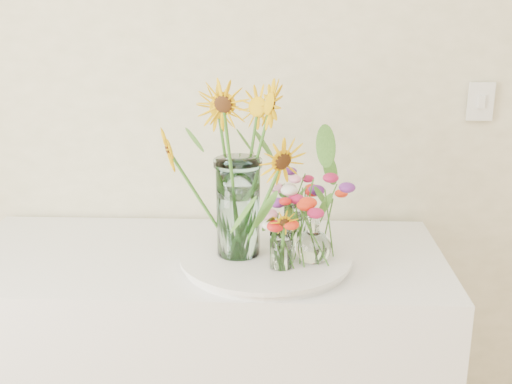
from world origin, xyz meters
TOP-DOWN VIEW (x-y plane):
  - tray at (-0.21, 1.86)m, footprint 0.45×0.45m
  - mason_jar at (-0.28, 1.87)m, footprint 0.15×0.15m
  - sunflower_bouquet at (-0.28, 1.87)m, footprint 0.84×0.84m
  - small_vase_a at (-0.17, 1.78)m, footprint 0.06×0.06m
  - wildflower_posy_a at (-0.17, 1.78)m, footprint 0.18×0.18m
  - small_vase_b at (-0.08, 1.83)m, footprint 0.12×0.12m
  - wildflower_posy_b at (-0.08, 1.83)m, footprint 0.23×0.23m
  - small_vase_c at (-0.12, 1.95)m, footprint 0.08×0.08m
  - wildflower_posy_c at (-0.12, 1.95)m, footprint 0.20×0.20m

SIDE VIEW (x-z plane):
  - tray at x=-0.21m, z-range 0.90..0.92m
  - small_vase_a at x=-0.17m, z-range 0.93..1.03m
  - small_vase_c at x=-0.12m, z-range 0.93..1.06m
  - small_vase_b at x=-0.08m, z-range 0.93..1.07m
  - wildflower_posy_a at x=-0.17m, z-range 0.93..1.12m
  - wildflower_posy_c at x=-0.12m, z-range 0.93..1.15m
  - wildflower_posy_b at x=-0.08m, z-range 0.93..1.16m
  - mason_jar at x=-0.28m, z-range 0.93..1.20m
  - sunflower_bouquet at x=-0.28m, z-range 0.93..1.45m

